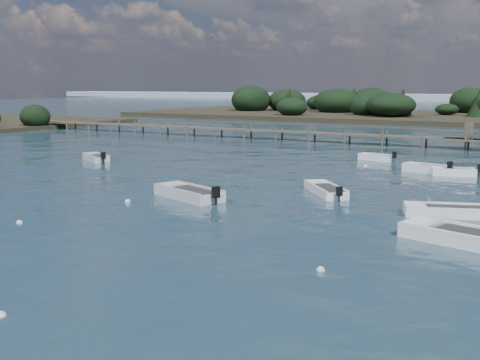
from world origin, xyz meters
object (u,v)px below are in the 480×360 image
Objects in this scene: tender_far_grey at (96,159)px; jetty at (248,130)px; dinghy_mid_white_a at (466,240)px; dinghy_extra_a at (325,192)px; tender_far_grey_b at (426,170)px; dinghy_extra_b at (454,173)px; tender_far_white at (376,159)px; dinghy_mid_white_b at (448,213)px; dinghy_mid_grey at (189,195)px.

tender_far_grey is 0.06× the size of jetty.
dinghy_mid_white_a is at bearing -21.26° from tender_far_grey.
tender_far_grey_b is at bearing 75.43° from dinghy_extra_a.
tender_far_grey_b is at bearing -35.59° from jetty.
jetty reaches higher than dinghy_extra_a.
tender_far_grey is 23.79m from dinghy_extra_a.
dinghy_mid_white_a reaches higher than tender_far_grey.
tender_far_grey_b reaches higher than dinghy_extra_b.
tender_far_white is (21.01, 12.45, -0.01)m from tender_far_grey.
dinghy_mid_white_a is at bearing -71.56° from dinghy_mid_white_b.
tender_far_grey is at bearing 148.89° from dinghy_mid_grey.
tender_far_grey reaches higher than dinghy_extra_a.
dinghy_mid_white_b is 45.02m from jetty.
tender_far_grey_b is (26.45, 7.30, 0.01)m from tender_far_grey.
tender_far_white is 0.05× the size of jetty.
dinghy_mid_white_b is at bearing -47.69° from jetty.
tender_far_grey_b is 0.72× the size of dinghy_mid_grey.
tender_far_grey_b is 20.99m from dinghy_mid_white_a.
dinghy_extra_b is 19.83m from dinghy_mid_white_a.
tender_far_grey_b is 15.53m from dinghy_mid_white_b.
dinghy_mid_white_a is at bearing -78.01° from dinghy_extra_b.
dinghy_extra_b is at bearing -37.31° from tender_far_white.
dinghy_mid_grey is at bearing -125.01° from dinghy_extra_b.
dinghy_mid_white_a reaches higher than dinghy_mid_white_b.
dinghy_extra_b is 33.81m from jetty.
dinghy_extra_b is at bearing 101.99° from dinghy_mid_white_a.
tender_far_grey is 35.10m from dinghy_mid_white_a.
dinghy_mid_white_a is (4.12, -19.40, 0.01)m from dinghy_extra_b.
jetty is at bearing 146.82° from tender_far_white.
dinghy_extra_b is at bearing -34.35° from jetty.
jetty is (-25.76, 18.44, 0.81)m from tender_far_grey_b.
dinghy_extra_a is at bearing 39.01° from dinghy_mid_grey.
tender_far_grey and dinghy_extra_b have the same top height.
dinghy_extra_a is at bearing -104.57° from tender_far_grey_b.
jetty reaches higher than dinghy_mid_grey.
tender_far_grey is 24.42m from tender_far_white.
jetty is at bearing 88.47° from tender_far_grey.
dinghy_mid_white_a is 1.12× the size of dinghy_mid_grey.
tender_far_white is 0.65× the size of dinghy_mid_grey.
tender_far_grey is at bearing 158.74° from dinghy_mid_white_a.
tender_far_grey is 25.76m from jetty.
jetty is (-30.30, 33.28, 0.83)m from dinghy_mid_white_b.
tender_far_grey_b is at bearing 107.00° from dinghy_mid_white_b.
jetty is at bearing 132.31° from dinghy_mid_white_b.
tender_far_grey_b is 0.89× the size of dinghy_extra_a.
tender_far_white is 0.58× the size of dinghy_mid_white_a.
dinghy_mid_white_b reaches higher than dinghy_extra_a.
dinghy_mid_grey reaches higher than tender_far_grey_b.
jetty reaches higher than tender_far_grey_b.
dinghy_extra_a is 0.07× the size of jetty.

